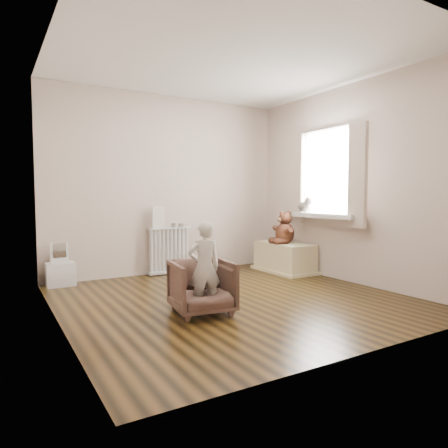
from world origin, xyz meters
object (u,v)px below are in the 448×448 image
toy_vanity (60,264)px  toy_bench (285,258)px  teddy_bear (285,228)px  radiator (169,247)px  armchair (202,287)px  plush_cat (304,206)px  child (204,267)px

toy_vanity → toy_bench: size_ratio=0.59×
toy_vanity → teddy_bear: teddy_bear is taller
radiator → teddy_bear: size_ratio=1.44×
toy_vanity → armchair: bearing=-63.0°
plush_cat → child: bearing=-140.2°
child → toy_bench: (2.07, 1.33, -0.26)m
child → toy_bench: bearing=-139.1°
toy_vanity → teddy_bear: bearing=-13.3°
toy_vanity → plush_cat: size_ratio=2.03×
armchair → toy_bench: bearing=39.9°
toy_vanity → armchair: toy_vanity is taller
teddy_bear → plush_cat: 0.44m
radiator → teddy_bear: (1.54, -0.75, 0.28)m
plush_cat → toy_bench: bearing=131.6°
toy_vanity → plush_cat: bearing=-16.5°
teddy_bear → armchair: bearing=-141.9°
toy_bench → teddy_bear: teddy_bear is taller
teddy_bear → plush_cat: size_ratio=1.78×
radiator → toy_bench: radiator is taller
toy_vanity → toy_bench: bearing=-12.5°
toy_bench → armchair: bearing=-148.2°
toy_bench → child: bearing=-147.2°
radiator → armchair: bearing=-104.0°
armchair → teddy_bear: teddy_bear is taller
toy_bench → radiator: bearing=155.7°
toy_vanity → toy_bench: (3.07, -0.68, -0.08)m
armchair → teddy_bear: 2.42m
armchair → toy_bench: (2.07, 1.28, -0.06)m
child → plush_cat: 2.51m
armchair → toy_bench: size_ratio=0.62×
child → plush_cat: bearing=-146.2°
teddy_bear → toy_vanity: bearing=173.3°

